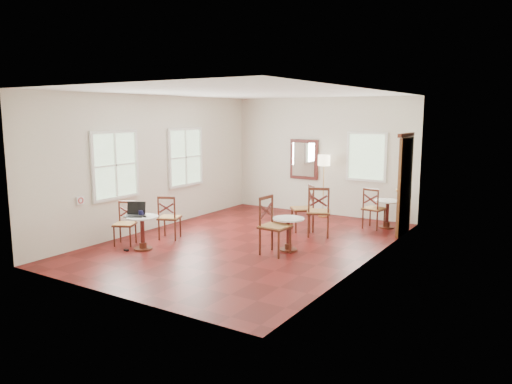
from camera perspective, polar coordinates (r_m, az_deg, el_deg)
ground at (r=10.00m, az=-0.92°, el=-5.90°), size 7.00×7.00×0.00m
room_shell at (r=9.94m, az=-0.38°, el=5.08°), size 5.02×7.02×3.01m
cafe_table_near at (r=9.63m, az=-13.13°, el=-4.23°), size 0.62×0.62×0.66m
cafe_table_mid at (r=9.34m, az=3.80°, el=-4.50°), size 0.60×0.60×0.64m
cafe_table_back at (r=11.55m, az=15.08°, el=-2.14°), size 0.61×0.61×0.64m
chair_near_a at (r=10.33m, az=-10.12°, el=-2.93°), size 0.56×0.56×0.92m
chair_near_b at (r=10.09m, az=-15.04°, el=-3.57°), size 0.53×0.53×0.86m
chair_mid_a at (r=10.47m, az=7.32°, el=-2.27°), size 0.65×0.65×1.08m
chair_mid_b at (r=9.06m, az=2.11°, el=-3.97°), size 0.52×0.52×1.08m
chair_back_a at (r=11.39m, az=13.55°, el=-1.88°), size 0.49×0.49×0.94m
chair_back_b at (r=10.92m, az=5.60°, el=-1.91°), size 0.67×0.67×1.03m
floor_lamp at (r=12.38m, az=7.94°, el=3.21°), size 0.31×0.31×1.57m
laptop at (r=9.66m, az=-13.91°, el=-2.32°), size 0.46×0.43×0.26m
mouse at (r=9.48m, az=-12.88°, el=-2.78°), size 0.10×0.07×0.03m
navy_mug at (r=9.61m, az=-13.30°, el=-2.43°), size 0.13×0.09×0.10m
water_glass at (r=9.69m, az=-12.91°, el=-2.35°), size 0.06×0.06×0.10m
power_adapter at (r=9.70m, az=-14.92°, el=-6.58°), size 0.09×0.05×0.04m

